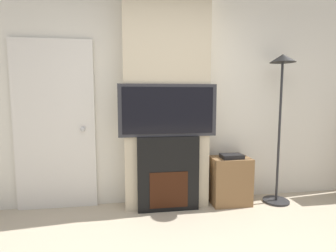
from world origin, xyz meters
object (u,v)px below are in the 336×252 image
media_stand (230,180)px  television (168,110)px  floor_lamp (281,96)px  fireplace (168,174)px

media_stand → television: bearing=-175.4°
television → floor_lamp: (1.43, 0.02, 0.17)m
floor_lamp → media_stand: bearing=175.5°
television → floor_lamp: bearing=0.7°
fireplace → television: 0.76m
television → media_stand: bearing=4.6°
television → floor_lamp: 1.44m
fireplace → media_stand: 0.83m
fireplace → media_stand: bearing=4.5°
fireplace → floor_lamp: 1.71m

